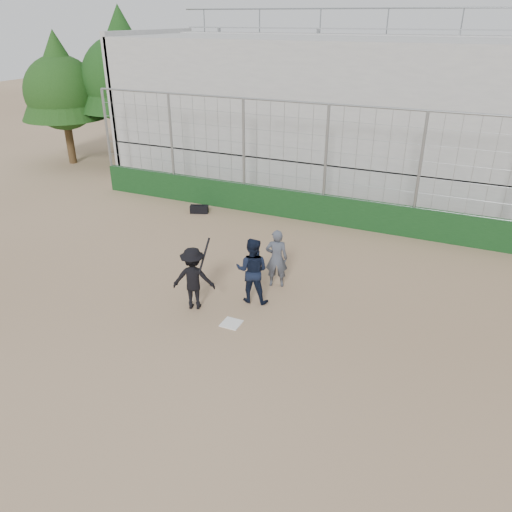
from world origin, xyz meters
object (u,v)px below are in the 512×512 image
at_px(batter_at_plate, 193,278).
at_px(umpire, 277,261).
at_px(equipment_bag, 199,209).
at_px(catcher_crouched, 252,281).

height_order(batter_at_plate, umpire, batter_at_plate).
bearing_deg(equipment_bag, catcher_crouched, -48.22).
relative_size(batter_at_plate, equipment_bag, 2.50).
distance_m(batter_at_plate, umpire, 2.32).
relative_size(catcher_crouched, umpire, 0.81).
relative_size(catcher_crouched, equipment_bag, 1.65).
distance_m(catcher_crouched, umpire, 1.05).
bearing_deg(batter_at_plate, equipment_bag, 119.23).
xyz_separation_m(batter_at_plate, equipment_bag, (-3.21, 5.73, -0.66)).
bearing_deg(equipment_bag, umpire, -40.11).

